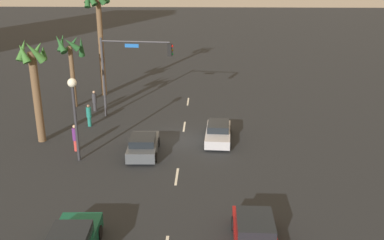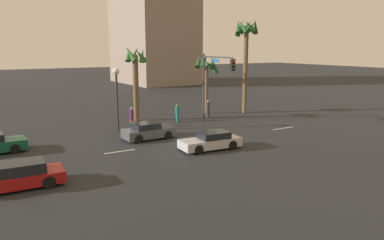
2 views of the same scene
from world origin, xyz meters
The scene contains 15 objects.
ground_plane centered at (0.00, 0.00, 0.00)m, with size 220.00×220.00×0.00m, color #232628.
lane_stripe_2 centered at (-5.61, 0.00, 0.01)m, with size 2.19×0.14×0.01m, color silver.
lane_stripe_3 centered at (2.85, 0.00, 0.01)m, with size 2.18×0.14×0.01m, color silver.
lane_stripe_4 centered at (9.45, 0.00, 0.01)m, with size 2.36×0.14×0.01m, color silver.
car_0 centered at (0.18, -2.54, 0.58)m, with size 4.40×1.99×1.22m.
car_2 centered at (-12.27, -3.87, 0.61)m, with size 4.51×1.99×1.32m.
car_3 centered at (-2.44, 2.40, 0.61)m, with size 4.03×2.04×1.30m.
traffic_signal centered at (5.01, 4.67, 4.40)m, with size 0.84×5.80×6.43m.
streetlamp centered at (-3.52, 6.36, 3.82)m, with size 0.56×0.56×5.35m.
pedestrian_0 centered at (-2.05, 6.97, 0.97)m, with size 0.50×0.50×1.84m.
pedestrian_1 centered at (2.72, 7.31, 0.91)m, with size 0.51×0.51×1.74m.
pedestrian_2 centered at (6.51, 7.84, 0.93)m, with size 0.41×0.41×1.77m.
palm_tree_0 centered at (-0.41, 9.86, 4.91)m, with size 2.38×2.37×7.26m.
palm_tree_1 centered at (7.61, 9.86, 4.82)m, with size 2.41×2.73×6.44m.
palm_tree_2 centered at (11.44, 8.24, 7.38)m, with size 2.80×2.78×10.04m.
Camera 1 is at (-28.34, -1.70, 11.56)m, focal length 40.43 mm.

